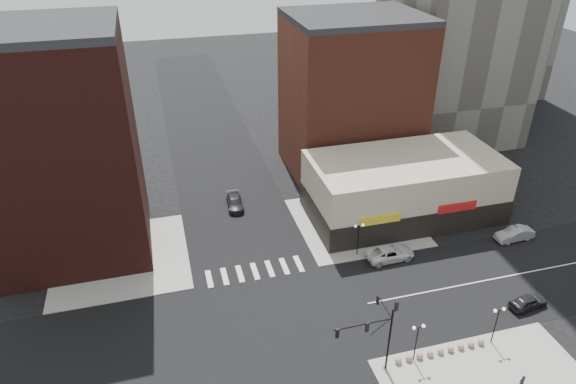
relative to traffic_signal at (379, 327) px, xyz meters
name	(u,v)px	position (x,y,z in m)	size (l,w,h in m)	color
ground	(273,322)	(-7.24, 7.83, -4.96)	(240.00, 240.00, 0.00)	black
road_ew	(273,322)	(-7.24, 7.83, -4.95)	(200.00, 14.00, 0.02)	black
road_ns	(273,322)	(-7.24, 7.83, -4.95)	(14.00, 200.00, 0.02)	black
sidewalk_nw	(121,258)	(-21.74, 22.33, -4.90)	(15.00, 15.00, 0.12)	gray
sidewalk_ne	(356,222)	(7.26, 22.33, -4.90)	(15.00, 15.00, 0.12)	gray
building_nw	(60,151)	(-26.24, 26.33, 7.54)	(16.00, 15.00, 25.00)	#391412
building_ne_midrise	(351,99)	(11.76, 37.33, 6.04)	(18.00, 15.00, 22.00)	maroon
building_ne_row	(403,191)	(13.76, 22.83, -1.66)	(24.20, 12.20, 8.00)	#C2B89A
traffic_signal	(379,327)	(0.00, 0.00, 0.00)	(5.59, 3.09, 7.77)	black
street_lamp_se_a	(418,334)	(3.76, -0.17, -1.67)	(1.22, 0.32, 4.16)	black
street_lamp_se_b	(498,317)	(11.76, -0.17, -1.67)	(1.22, 0.32, 4.16)	black
street_lamp_ne	(359,232)	(4.76, 15.83, -1.67)	(1.22, 0.32, 4.16)	black
bollard_row	(440,351)	(6.46, -0.17, -4.54)	(9.00, 0.60, 0.60)	#A07C6E
white_suv	(390,253)	(8.15, 14.19, -4.18)	(2.60, 5.63, 1.57)	silver
dark_sedan_east	(528,302)	(18.22, 3.10, -4.26)	(1.66, 4.13, 1.41)	black
silver_sedan	(515,234)	(24.35, 13.72, -4.17)	(1.68, 4.81, 1.58)	#939498
dark_sedan_north	(235,202)	(-7.05, 30.07, -4.24)	(2.02, 4.97, 1.44)	black
pedestrian	(522,382)	(11.02, -5.40, -4.05)	(0.58, 0.38, 1.58)	black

